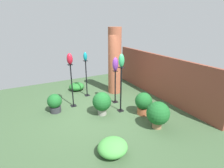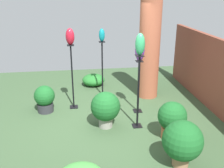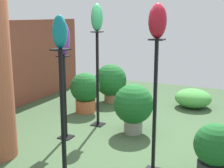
{
  "view_description": "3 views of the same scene",
  "coord_description": "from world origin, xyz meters",
  "px_view_note": "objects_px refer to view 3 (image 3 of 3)",
  "views": [
    {
      "loc": [
        5.07,
        -2.18,
        3.0
      ],
      "look_at": [
        0.25,
        0.4,
        1.03
      ],
      "focal_mm": 28.0,
      "sensor_mm": 36.0,
      "label": 1
    },
    {
      "loc": [
        5.27,
        -0.54,
        2.86
      ],
      "look_at": [
        -0.06,
        0.19,
        0.86
      ],
      "focal_mm": 42.0,
      "sensor_mm": 36.0,
      "label": 2
    },
    {
      "loc": [
        -4.14,
        -1.71,
        1.86
      ],
      "look_at": [
        -0.2,
        0.16,
        0.88
      ],
      "focal_mm": 50.0,
      "sensor_mm": 36.0,
      "label": 3
    }
  ],
  "objects_px": {
    "pedestal_ruby": "(155,113)",
    "potted_plant_walkway_edge": "(133,106)",
    "art_vase_jade": "(97,18)",
    "pedestal_teal": "(63,124)",
    "pedestal_jade": "(98,83)",
    "potted_plant_front_left": "(215,150)",
    "pedestal_violet": "(65,101)",
    "art_vase_violet": "(63,38)",
    "art_vase_ruby": "(158,21)",
    "art_vase_teal": "(60,32)",
    "potted_plant_mid_left": "(111,81)",
    "potted_plant_mid_right": "(85,90)"
  },
  "relations": [
    {
      "from": "pedestal_ruby",
      "to": "potted_plant_walkway_edge",
      "type": "distance_m",
      "value": 1.3
    },
    {
      "from": "art_vase_jade",
      "to": "potted_plant_walkway_edge",
      "type": "bearing_deg",
      "value": -96.97
    },
    {
      "from": "pedestal_teal",
      "to": "art_vase_jade",
      "type": "xyz_separation_m",
      "value": [
        1.85,
        0.56,
        1.11
      ]
    },
    {
      "from": "pedestal_jade",
      "to": "potted_plant_front_left",
      "type": "xyz_separation_m",
      "value": [
        -1.01,
        -2.05,
        -0.39
      ]
    },
    {
      "from": "pedestal_violet",
      "to": "art_vase_jade",
      "type": "distance_m",
      "value": 1.43
    },
    {
      "from": "art_vase_jade",
      "to": "potted_plant_front_left",
      "type": "distance_m",
      "value": 2.71
    },
    {
      "from": "art_vase_violet",
      "to": "art_vase_jade",
      "type": "xyz_separation_m",
      "value": [
        0.72,
        -0.18,
        0.29
      ]
    },
    {
      "from": "pedestal_ruby",
      "to": "art_vase_ruby",
      "type": "bearing_deg",
      "value": 0.0
    },
    {
      "from": "art_vase_teal",
      "to": "art_vase_jade",
      "type": "xyz_separation_m",
      "value": [
        1.85,
        0.56,
        0.12
      ]
    },
    {
      "from": "pedestal_jade",
      "to": "art_vase_jade",
      "type": "height_order",
      "value": "art_vase_jade"
    },
    {
      "from": "pedestal_jade",
      "to": "art_vase_teal",
      "type": "relative_size",
      "value": 4.67
    },
    {
      "from": "pedestal_ruby",
      "to": "art_vase_violet",
      "type": "xyz_separation_m",
      "value": [
        0.44,
        1.54,
        0.78
      ]
    },
    {
      "from": "pedestal_violet",
      "to": "art_vase_jade",
      "type": "xyz_separation_m",
      "value": [
        0.72,
        -0.18,
        1.22
      ]
    },
    {
      "from": "art_vase_teal",
      "to": "art_vase_ruby",
      "type": "bearing_deg",
      "value": -49.22
    },
    {
      "from": "pedestal_ruby",
      "to": "potted_plant_front_left",
      "type": "bearing_deg",
      "value": -78.02
    },
    {
      "from": "art_vase_violet",
      "to": "art_vase_jade",
      "type": "distance_m",
      "value": 0.79
    },
    {
      "from": "pedestal_teal",
      "to": "pedestal_ruby",
      "type": "relative_size",
      "value": 0.95
    },
    {
      "from": "art_vase_jade",
      "to": "potted_plant_front_left",
      "type": "relative_size",
      "value": 0.66
    },
    {
      "from": "pedestal_violet",
      "to": "pedestal_jade",
      "type": "xyz_separation_m",
      "value": [
        0.72,
        -0.18,
        0.15
      ]
    },
    {
      "from": "pedestal_violet",
      "to": "pedestal_jade",
      "type": "relative_size",
      "value": 0.8
    },
    {
      "from": "art_vase_violet",
      "to": "potted_plant_front_left",
      "type": "height_order",
      "value": "art_vase_violet"
    },
    {
      "from": "pedestal_jade",
      "to": "art_vase_jade",
      "type": "xyz_separation_m",
      "value": [
        0.0,
        0.0,
        1.07
      ]
    },
    {
      "from": "potted_plant_front_left",
      "to": "potted_plant_walkway_edge",
      "type": "bearing_deg",
      "value": 55.76
    },
    {
      "from": "art_vase_violet",
      "to": "art_vase_jade",
      "type": "height_order",
      "value": "art_vase_jade"
    },
    {
      "from": "pedestal_teal",
      "to": "potted_plant_front_left",
      "type": "xyz_separation_m",
      "value": [
        0.84,
        -1.48,
        -0.35
      ]
    },
    {
      "from": "art_vase_violet",
      "to": "potted_plant_mid_left",
      "type": "height_order",
      "value": "art_vase_violet"
    },
    {
      "from": "pedestal_violet",
      "to": "potted_plant_mid_left",
      "type": "relative_size",
      "value": 1.55
    },
    {
      "from": "pedestal_teal",
      "to": "potted_plant_mid_right",
      "type": "distance_m",
      "value": 2.66
    },
    {
      "from": "art_vase_teal",
      "to": "art_vase_ruby",
      "type": "distance_m",
      "value": 1.06
    },
    {
      "from": "pedestal_teal",
      "to": "potted_plant_mid_left",
      "type": "height_order",
      "value": "pedestal_teal"
    },
    {
      "from": "art_vase_violet",
      "to": "art_vase_ruby",
      "type": "xyz_separation_m",
      "value": [
        -0.44,
        -1.54,
        0.27
      ]
    },
    {
      "from": "pedestal_jade",
      "to": "potted_plant_front_left",
      "type": "relative_size",
      "value": 2.4
    },
    {
      "from": "art_vase_teal",
      "to": "potted_plant_mid_right",
      "type": "height_order",
      "value": "art_vase_teal"
    },
    {
      "from": "art_vase_ruby",
      "to": "potted_plant_mid_right",
      "type": "height_order",
      "value": "art_vase_ruby"
    },
    {
      "from": "art_vase_violet",
      "to": "pedestal_ruby",
      "type": "bearing_deg",
      "value": -105.94
    },
    {
      "from": "pedestal_ruby",
      "to": "potted_plant_mid_left",
      "type": "bearing_deg",
      "value": 35.05
    },
    {
      "from": "pedestal_ruby",
      "to": "potted_plant_front_left",
      "type": "distance_m",
      "value": 0.8
    },
    {
      "from": "pedestal_violet",
      "to": "art_vase_jade",
      "type": "height_order",
      "value": "art_vase_jade"
    },
    {
      "from": "art_vase_teal",
      "to": "potted_plant_walkway_edge",
      "type": "bearing_deg",
      "value": -3.86
    },
    {
      "from": "potted_plant_front_left",
      "to": "potted_plant_mid_left",
      "type": "height_order",
      "value": "potted_plant_mid_left"
    },
    {
      "from": "art_vase_ruby",
      "to": "potted_plant_front_left",
      "type": "distance_m",
      "value": 1.59
    },
    {
      "from": "pedestal_ruby",
      "to": "art_vase_violet",
      "type": "bearing_deg",
      "value": 74.06
    },
    {
      "from": "art_vase_ruby",
      "to": "potted_plant_mid_right",
      "type": "xyz_separation_m",
      "value": [
        1.7,
        1.93,
        -1.36
      ]
    },
    {
      "from": "potted_plant_mid_right",
      "to": "art_vase_teal",
      "type": "bearing_deg",
      "value": -154.83
    },
    {
      "from": "art_vase_ruby",
      "to": "art_vase_teal",
      "type": "bearing_deg",
      "value": 130.78
    },
    {
      "from": "pedestal_teal",
      "to": "pedestal_jade",
      "type": "relative_size",
      "value": 0.95
    },
    {
      "from": "pedestal_teal",
      "to": "potted_plant_walkway_edge",
      "type": "bearing_deg",
      "value": -3.86
    },
    {
      "from": "art_vase_teal",
      "to": "potted_plant_mid_left",
      "type": "xyz_separation_m",
      "value": [
        3.25,
        0.99,
        -1.22
      ]
    },
    {
      "from": "potted_plant_walkway_edge",
      "to": "art_vase_jade",
      "type": "bearing_deg",
      "value": 83.03
    },
    {
      "from": "pedestal_jade",
      "to": "pedestal_ruby",
      "type": "bearing_deg",
      "value": -130.28
    }
  ]
}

